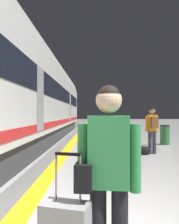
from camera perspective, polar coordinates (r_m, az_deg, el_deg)
safety_line_strip at (r=12.54m, az=-3.89°, el=-6.98°), size 0.36×80.00×0.01m
tactile_edge_band at (r=12.57m, az=-5.35°, el=-6.96°), size 0.60×80.00×0.01m
high_speed_train at (r=12.25m, az=-13.94°, el=4.58°), size 2.94×28.11×4.97m
traveller_foreground at (r=2.03m, az=4.23°, el=-13.80°), size 0.54×0.29×1.68m
passenger_near at (r=8.77m, az=14.89°, el=-3.39°), size 0.50×0.38×1.65m
duffel_bag_near at (r=8.63m, az=13.02°, el=-8.97°), size 0.44×0.26×0.36m
waste_bin at (r=11.63m, az=17.67°, el=-5.23°), size 0.46×0.46×0.91m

